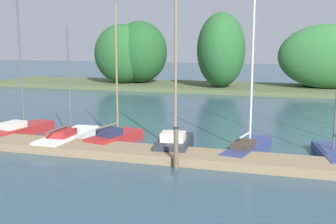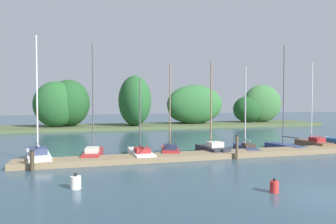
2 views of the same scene
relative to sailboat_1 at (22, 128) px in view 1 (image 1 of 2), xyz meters
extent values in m
cube|color=#847051|center=(8.70, -2.07, -0.19)|extent=(26.90, 1.80, 0.35)
cube|color=#4C5B38|center=(8.70, 22.51, -0.17)|extent=(52.41, 8.00, 0.40)
ellipsoid|color=#2D6633|center=(15.75, 22.62, 2.90)|extent=(8.63, 3.82, 5.73)
ellipsoid|color=#235628|center=(15.60, 24.34, 1.93)|extent=(6.79, 5.59, 3.79)
ellipsoid|color=#235628|center=(-3.77, 21.82, 2.98)|extent=(5.63, 4.30, 5.90)
ellipsoid|color=#235628|center=(6.45, 21.14, 3.44)|extent=(4.40, 5.86, 6.82)
ellipsoid|color=#1E4C23|center=(-2.17, 22.92, 3.14)|extent=(5.49, 5.80, 6.22)
cube|color=maroon|center=(-0.02, -0.11, -0.13)|extent=(1.63, 3.99, 0.47)
cube|color=maroon|center=(0.24, 1.62, -0.16)|extent=(0.73, 1.04, 0.40)
cube|color=beige|center=(-0.09, -0.59, 0.25)|extent=(0.97, 1.27, 0.30)
cylinder|color=#4C4C51|center=(0.03, 0.18, 3.70)|extent=(0.09, 0.09, 7.19)
cube|color=white|center=(3.08, -0.83, -0.14)|extent=(1.25, 4.09, 0.44)
cube|color=white|center=(3.10, 1.01, -0.17)|extent=(0.68, 1.02, 0.38)
cube|color=maroon|center=(3.08, -1.34, 0.22)|extent=(0.93, 1.23, 0.29)
cylinder|color=#4C4C51|center=(3.09, -0.52, 2.52)|extent=(0.08, 0.08, 4.89)
cylinder|color=#4C4C51|center=(3.08, -1.43, 0.47)|extent=(0.10, 2.01, 0.08)
cube|color=maroon|center=(5.26, -0.37, -0.13)|extent=(1.81, 3.27, 0.48)
cube|color=maroon|center=(5.58, 0.98, -0.15)|extent=(0.78, 0.89, 0.41)
cube|color=#1E2847|center=(5.17, -0.74, 0.27)|extent=(1.04, 1.10, 0.31)
cylinder|color=#7F6647|center=(5.31, -0.14, 3.06)|extent=(0.09, 0.09, 5.88)
cylinder|color=#7F6647|center=(5.15, -0.83, 0.58)|extent=(0.42, 1.53, 0.06)
cube|color=#232833|center=(8.26, -0.86, -0.09)|extent=(1.61, 2.99, 0.56)
cube|color=#232833|center=(8.12, 0.42, -0.11)|extent=(0.79, 0.79, 0.48)
cube|color=beige|center=(8.30, -1.21, 0.38)|extent=(1.07, 0.96, 0.37)
cylinder|color=#7F6647|center=(8.24, -0.65, 3.21)|extent=(0.11, 0.11, 6.02)
cube|color=navy|center=(11.29, -0.28, -0.17)|extent=(1.80, 4.12, 0.38)
cube|color=navy|center=(11.69, 1.48, -0.19)|extent=(0.73, 1.09, 0.33)
cube|color=#3D3328|center=(11.18, -0.77, 0.14)|extent=(0.96, 1.33, 0.25)
cylinder|color=#B7B7BC|center=(11.36, 0.01, 3.04)|extent=(0.10, 0.10, 6.04)
cylinder|color=#B7B7BC|center=(11.24, -0.54, 0.50)|extent=(0.36, 1.24, 0.09)
cube|color=navy|center=(14.74, -0.30, -0.18)|extent=(1.68, 3.62, 0.38)
cube|color=navy|center=(14.47, 1.25, -0.20)|extent=(0.74, 0.96, 0.32)
cylinder|color=brown|center=(8.98, -3.17, 0.40)|extent=(0.18, 0.18, 1.54)
cylinder|color=black|center=(8.98, -3.17, 1.19)|extent=(0.21, 0.21, 0.04)
camera|label=1|loc=(13.08, -17.80, 4.39)|focal=45.14mm
camera|label=2|loc=(-0.89, -21.68, 3.46)|focal=33.92mm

